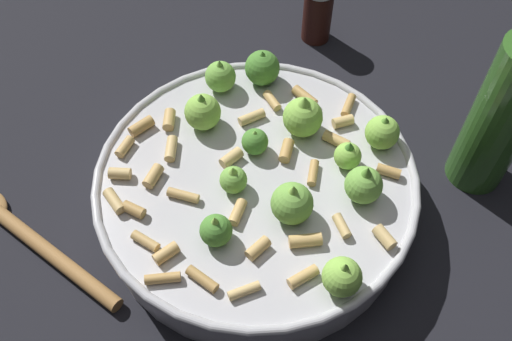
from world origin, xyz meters
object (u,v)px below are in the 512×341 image
Objects in this scene: olive_oil_bottle at (503,114)px; wooden_spoon at (32,239)px; cooking_pan at (258,186)px; pepper_shaker at (318,11)px.

wooden_spoon is at bearing 80.33° from olive_oil_bottle.
olive_oil_bottle reaches higher than wooden_spoon.
cooking_pan is 3.87× the size of pepper_shaker.
pepper_shaker is 0.30m from olive_oil_bottle.
olive_oil_bottle is at bearing -99.67° from wooden_spoon.
wooden_spoon is at bearing 81.03° from cooking_pan.
wooden_spoon is (0.08, 0.50, -0.10)m from olive_oil_bottle.
pepper_shaker is (0.24, -0.18, 0.01)m from cooking_pan.
olive_oil_bottle is 1.18× the size of wooden_spoon.
wooden_spoon is at bearing 115.36° from pepper_shaker.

